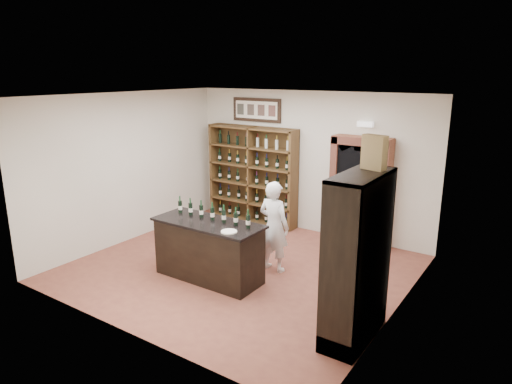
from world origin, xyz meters
TOP-DOWN VIEW (x-y plane):
  - floor at (0.00, 0.00)m, footprint 5.50×5.50m
  - ceiling at (0.00, 0.00)m, footprint 5.50×5.50m
  - wall_back at (0.00, 2.50)m, footprint 5.50×0.04m
  - wall_left at (-2.75, 0.00)m, footprint 0.04×5.00m
  - wall_right at (2.75, 0.00)m, footprint 0.04×5.00m
  - wine_shelf at (-1.30, 2.33)m, footprint 2.20×0.38m
  - framed_picture at (-1.30, 2.47)m, footprint 1.25×0.04m
  - arched_doorway at (1.25, 2.33)m, footprint 1.17×0.35m
  - emergency_light at (1.25, 2.42)m, footprint 0.30×0.10m
  - tasting_counter at (-0.20, -0.60)m, footprint 1.88×0.78m
  - counter_bottle_0 at (-0.92, -0.48)m, footprint 0.07×0.07m
  - counter_bottle_1 at (-0.68, -0.48)m, footprint 0.07×0.07m
  - counter_bottle_2 at (-0.44, -0.48)m, footprint 0.07×0.07m
  - counter_bottle_3 at (-0.20, -0.48)m, footprint 0.07×0.07m
  - counter_bottle_4 at (0.04, -0.48)m, footprint 0.07×0.07m
  - counter_bottle_5 at (0.28, -0.48)m, footprint 0.07×0.07m
  - counter_bottle_6 at (0.52, -0.48)m, footprint 0.07×0.07m
  - side_cabinet at (2.52, -0.90)m, footprint 0.48×1.20m
  - shopkeeper at (0.52, 0.30)m, footprint 0.60×0.41m
  - plate at (0.39, -0.81)m, footprint 0.25×0.25m
  - wine_crate at (2.52, -0.61)m, footprint 0.33×0.20m

SIDE VIEW (x-z plane):
  - floor at x=0.00m, z-range 0.00..0.00m
  - tasting_counter at x=-0.20m, z-range -0.01..0.99m
  - side_cabinet at x=2.52m, z-range -0.35..1.85m
  - shopkeeper at x=0.52m, z-range 0.00..1.60m
  - plate at x=0.39m, z-range 1.00..1.02m
  - wine_shelf at x=-1.30m, z-range 0.00..2.20m
  - counter_bottle_0 at x=-0.92m, z-range 0.96..1.26m
  - counter_bottle_1 at x=-0.68m, z-range 0.96..1.26m
  - counter_bottle_2 at x=-0.44m, z-range 0.96..1.26m
  - counter_bottle_3 at x=-0.20m, z-range 0.96..1.26m
  - counter_bottle_4 at x=0.04m, z-range 0.96..1.26m
  - counter_bottle_5 at x=0.28m, z-range 0.96..1.26m
  - counter_bottle_6 at x=0.52m, z-range 0.96..1.26m
  - arched_doorway at x=1.25m, z-range 0.05..2.22m
  - wall_back at x=0.00m, z-range 0.00..3.00m
  - wall_left at x=-2.75m, z-range 0.00..3.00m
  - wall_right at x=2.75m, z-range 0.00..3.00m
  - emergency_light at x=1.25m, z-range 2.35..2.45m
  - wine_crate at x=2.52m, z-range 2.20..2.63m
  - framed_picture at x=-1.30m, z-range 2.29..2.81m
  - ceiling at x=0.00m, z-range 3.00..3.00m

